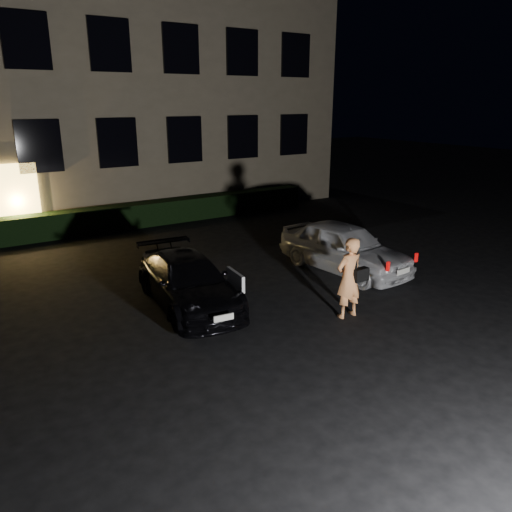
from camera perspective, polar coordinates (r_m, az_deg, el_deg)
ground at (r=9.94m, az=6.21°, el=-9.33°), size 80.00×80.00×0.00m
building at (r=22.59m, az=-19.59°, el=20.43°), size 20.00×8.11×12.00m
hedge at (r=18.67m, az=-14.48°, el=4.41°), size 15.00×0.70×0.85m
sedan at (r=11.30m, az=-7.76°, el=-2.89°), size 1.98×4.05×1.12m
hatch at (r=13.63m, az=10.05°, el=1.01°), size 1.92×4.04×1.33m
man at (r=10.67m, az=10.59°, el=-2.45°), size 0.72×0.43×1.76m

